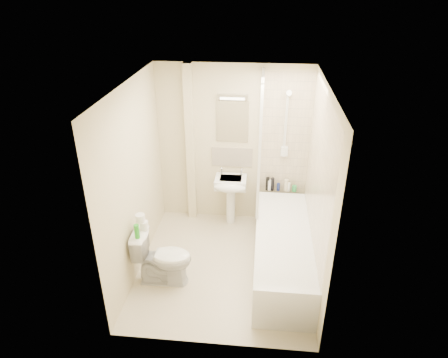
# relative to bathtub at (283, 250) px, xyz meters

# --- Properties ---
(floor) EXTENTS (2.50, 2.50, 0.00)m
(floor) POSITION_rel_bathtub_xyz_m (-0.75, -0.04, -0.29)
(floor) COLOR beige
(floor) RESTS_ON ground
(wall_back) EXTENTS (2.20, 0.02, 2.40)m
(wall_back) POSITION_rel_bathtub_xyz_m (-0.75, 1.21, 0.91)
(wall_back) COLOR beige
(wall_back) RESTS_ON ground
(wall_left) EXTENTS (0.02, 2.50, 2.40)m
(wall_left) POSITION_rel_bathtub_xyz_m (-1.85, -0.04, 0.91)
(wall_left) COLOR beige
(wall_left) RESTS_ON ground
(wall_right) EXTENTS (0.02, 2.50, 2.40)m
(wall_right) POSITION_rel_bathtub_xyz_m (0.35, -0.04, 0.91)
(wall_right) COLOR beige
(wall_right) RESTS_ON ground
(ceiling) EXTENTS (2.20, 2.50, 0.02)m
(ceiling) POSITION_rel_bathtub_xyz_m (-0.75, -0.04, 2.11)
(ceiling) COLOR white
(ceiling) RESTS_ON wall_back
(tile_back) EXTENTS (0.70, 0.01, 1.75)m
(tile_back) POSITION_rel_bathtub_xyz_m (0.00, 1.20, 1.14)
(tile_back) COLOR beige
(tile_back) RESTS_ON wall_back
(tile_right) EXTENTS (0.01, 2.10, 1.75)m
(tile_right) POSITION_rel_bathtub_xyz_m (0.34, 0.00, 1.14)
(tile_right) COLOR beige
(tile_right) RESTS_ON wall_right
(pipe_boxing) EXTENTS (0.12, 0.12, 2.40)m
(pipe_boxing) POSITION_rel_bathtub_xyz_m (-1.37, 1.15, 0.91)
(pipe_boxing) COLOR beige
(pipe_boxing) RESTS_ON ground
(splashback) EXTENTS (0.60, 0.02, 0.30)m
(splashback) POSITION_rel_bathtub_xyz_m (-0.76, 1.20, 0.74)
(splashback) COLOR beige
(splashback) RESTS_ON wall_back
(mirror) EXTENTS (0.46, 0.01, 0.60)m
(mirror) POSITION_rel_bathtub_xyz_m (-0.76, 1.20, 1.29)
(mirror) COLOR white
(mirror) RESTS_ON wall_back
(strip_light) EXTENTS (0.42, 0.07, 0.07)m
(strip_light) POSITION_rel_bathtub_xyz_m (-0.76, 1.18, 1.66)
(strip_light) COLOR silver
(strip_light) RESTS_ON wall_back
(bathtub) EXTENTS (0.70, 2.10, 0.55)m
(bathtub) POSITION_rel_bathtub_xyz_m (0.00, 0.00, 0.00)
(bathtub) COLOR white
(bathtub) RESTS_ON ground
(shower_screen) EXTENTS (0.04, 0.92, 1.80)m
(shower_screen) POSITION_rel_bathtub_xyz_m (-0.35, 0.76, 1.16)
(shower_screen) COLOR white
(shower_screen) RESTS_ON bathtub
(shower_fixture) EXTENTS (0.10, 0.16, 0.99)m
(shower_fixture) POSITION_rel_bathtub_xyz_m (-0.00, 1.16, 1.26)
(shower_fixture) COLOR white
(shower_fixture) RESTS_ON wall_back
(pedestal_sink) EXTENTS (0.46, 0.44, 0.89)m
(pedestal_sink) POSITION_rel_bathtub_xyz_m (-0.76, 0.98, 0.33)
(pedestal_sink) COLOR white
(pedestal_sink) RESTS_ON ground
(bottle_black_a) EXTENTS (0.05, 0.05, 0.21)m
(bottle_black_a) POSITION_rel_bathtub_xyz_m (-0.22, 1.12, 0.36)
(bottle_black_a) COLOR black
(bottle_black_a) RESTS_ON bathtub
(bottle_white_a) EXTENTS (0.06, 0.06, 0.17)m
(bottle_white_a) POSITION_rel_bathtub_xyz_m (-0.19, 1.12, 0.34)
(bottle_white_a) COLOR white
(bottle_white_a) RESTS_ON bathtub
(bottle_black_b) EXTENTS (0.05, 0.05, 0.20)m
(bottle_black_b) POSITION_rel_bathtub_xyz_m (-0.14, 1.12, 0.36)
(bottle_black_b) COLOR black
(bottle_black_b) RESTS_ON bathtub
(bottle_blue) EXTENTS (0.05, 0.05, 0.12)m
(bottle_blue) POSITION_rel_bathtub_xyz_m (-0.05, 1.12, 0.32)
(bottle_blue) COLOR navy
(bottle_blue) RESTS_ON bathtub
(bottle_cream) EXTENTS (0.06, 0.06, 0.19)m
(bottle_cream) POSITION_rel_bathtub_xyz_m (0.06, 1.12, 0.36)
(bottle_cream) COLOR beige
(bottle_cream) RESTS_ON bathtub
(bottle_white_b) EXTENTS (0.05, 0.05, 0.13)m
(bottle_white_b) POSITION_rel_bathtub_xyz_m (0.10, 1.12, 0.33)
(bottle_white_b) COLOR white
(bottle_white_b) RESTS_ON bathtub
(bottle_green) EXTENTS (0.07, 0.07, 0.09)m
(bottle_green) POSITION_rel_bathtub_xyz_m (0.19, 1.12, 0.31)
(bottle_green) COLOR green
(bottle_green) RESTS_ON bathtub
(toilet) EXTENTS (0.44, 0.72, 0.71)m
(toilet) POSITION_rel_bathtub_xyz_m (-1.47, -0.38, 0.07)
(toilet) COLOR white
(toilet) RESTS_ON ground
(toilet_roll_lower) EXTENTS (0.10, 0.10, 0.10)m
(toilet_roll_lower) POSITION_rel_bathtub_xyz_m (-1.69, -0.31, 0.47)
(toilet_roll_lower) COLOR white
(toilet_roll_lower) RESTS_ON toilet
(toilet_roll_upper) EXTENTS (0.11, 0.11, 0.10)m
(toilet_roll_upper) POSITION_rel_bathtub_xyz_m (-1.73, -0.31, 0.57)
(toilet_roll_upper) COLOR white
(toilet_roll_upper) RESTS_ON toilet_roll_lower
(green_bottle) EXTENTS (0.06, 0.06, 0.18)m
(green_bottle) POSITION_rel_bathtub_xyz_m (-1.72, -0.49, 0.51)
(green_bottle) COLOR green
(green_bottle) RESTS_ON toilet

